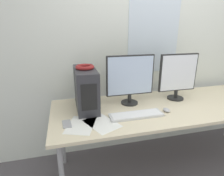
{
  "coord_description": "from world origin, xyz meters",
  "views": [
    {
      "loc": [
        -1.06,
        -1.14,
        1.54
      ],
      "look_at": [
        -0.66,
        0.42,
        1.0
      ],
      "focal_mm": 30.0,
      "sensor_mm": 36.0,
      "label": 1
    }
  ],
  "objects_px": {
    "monitor_right_near": "(178,75)",
    "cell_phone": "(67,124)",
    "monitor_main": "(130,78)",
    "headphones": "(85,67)",
    "mouse": "(167,110)",
    "pc_tower": "(86,89)",
    "keyboard": "(136,115)"
  },
  "relations": [
    {
      "from": "monitor_right_near",
      "to": "cell_phone",
      "type": "xyz_separation_m",
      "value": [
        -1.18,
        -0.29,
        -0.26
      ]
    },
    {
      "from": "monitor_main",
      "to": "monitor_right_near",
      "type": "height_order",
      "value": "monitor_main"
    },
    {
      "from": "headphones",
      "to": "mouse",
      "type": "distance_m",
      "value": 0.87
    },
    {
      "from": "pc_tower",
      "to": "monitor_right_near",
      "type": "xyz_separation_m",
      "value": [
        0.98,
        -0.01,
        0.07
      ]
    },
    {
      "from": "monitor_right_near",
      "to": "cell_phone",
      "type": "distance_m",
      "value": 1.24
    },
    {
      "from": "keyboard",
      "to": "mouse",
      "type": "distance_m",
      "value": 0.31
    },
    {
      "from": "mouse",
      "to": "cell_phone",
      "type": "distance_m",
      "value": 0.92
    },
    {
      "from": "pc_tower",
      "to": "cell_phone",
      "type": "distance_m",
      "value": 0.4
    },
    {
      "from": "monitor_main",
      "to": "keyboard",
      "type": "relative_size",
      "value": 1.04
    },
    {
      "from": "monitor_main",
      "to": "keyboard",
      "type": "distance_m",
      "value": 0.39
    },
    {
      "from": "headphones",
      "to": "keyboard",
      "type": "distance_m",
      "value": 0.64
    },
    {
      "from": "pc_tower",
      "to": "monitor_main",
      "type": "height_order",
      "value": "monitor_main"
    },
    {
      "from": "monitor_main",
      "to": "monitor_right_near",
      "type": "xyz_separation_m",
      "value": [
        0.54,
        -0.0,
        -0.01
      ]
    },
    {
      "from": "monitor_main",
      "to": "keyboard",
      "type": "height_order",
      "value": "monitor_main"
    },
    {
      "from": "pc_tower",
      "to": "monitor_main",
      "type": "distance_m",
      "value": 0.45
    },
    {
      "from": "headphones",
      "to": "cell_phone",
      "type": "relative_size",
      "value": 1.28
    },
    {
      "from": "headphones",
      "to": "mouse",
      "type": "relative_size",
      "value": 2.17
    },
    {
      "from": "headphones",
      "to": "monitor_main",
      "type": "bearing_deg",
      "value": -0.56
    },
    {
      "from": "monitor_main",
      "to": "mouse",
      "type": "distance_m",
      "value": 0.47
    },
    {
      "from": "monitor_main",
      "to": "keyboard",
      "type": "xyz_separation_m",
      "value": [
        -0.04,
        -0.29,
        -0.26
      ]
    },
    {
      "from": "monitor_right_near",
      "to": "pc_tower",
      "type": "bearing_deg",
      "value": 179.61
    },
    {
      "from": "pc_tower",
      "to": "mouse",
      "type": "relative_size",
      "value": 5.87
    },
    {
      "from": "pc_tower",
      "to": "keyboard",
      "type": "bearing_deg",
      "value": -35.69
    },
    {
      "from": "monitor_right_near",
      "to": "keyboard",
      "type": "height_order",
      "value": "monitor_right_near"
    },
    {
      "from": "pc_tower",
      "to": "monitor_main",
      "type": "relative_size",
      "value": 0.93
    },
    {
      "from": "monitor_main",
      "to": "monitor_right_near",
      "type": "bearing_deg",
      "value": -0.33
    },
    {
      "from": "pc_tower",
      "to": "mouse",
      "type": "height_order",
      "value": "pc_tower"
    },
    {
      "from": "headphones",
      "to": "cell_phone",
      "type": "xyz_separation_m",
      "value": [
        -0.2,
        -0.29,
        -0.4
      ]
    },
    {
      "from": "keyboard",
      "to": "monitor_main",
      "type": "bearing_deg",
      "value": 82.78
    },
    {
      "from": "headphones",
      "to": "mouse",
      "type": "xyz_separation_m",
      "value": [
        0.72,
        -0.28,
        -0.39
      ]
    },
    {
      "from": "monitor_right_near",
      "to": "mouse",
      "type": "xyz_separation_m",
      "value": [
        -0.26,
        -0.27,
        -0.25
      ]
    },
    {
      "from": "keyboard",
      "to": "pc_tower",
      "type": "bearing_deg",
      "value": 144.31
    }
  ]
}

